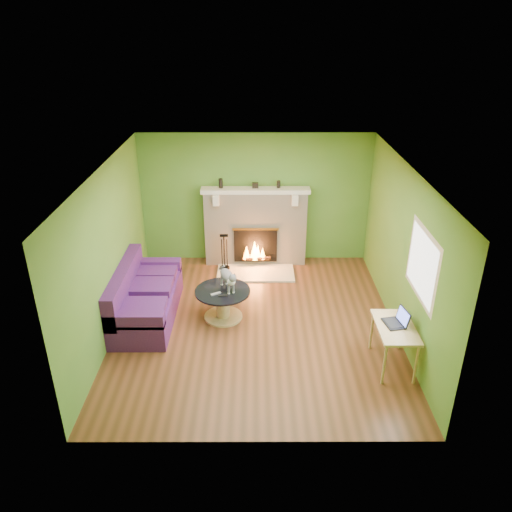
{
  "coord_description": "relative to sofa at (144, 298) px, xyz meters",
  "views": [
    {
      "loc": [
        -0.01,
        -6.87,
        4.57
      ],
      "look_at": [
        0.01,
        0.4,
        1.05
      ],
      "focal_mm": 35.0,
      "sensor_mm": 36.0,
      "label": 1
    }
  ],
  "objects": [
    {
      "name": "wall_front",
      "position": [
        1.86,
        -2.75,
        0.95
      ],
      "size": [
        5.0,
        0.0,
        5.0
      ],
      "primitive_type": "plane",
      "rotation": [
        -1.57,
        0.0,
        0.0
      ],
      "color": "#4B822A",
      "rests_on": "floor"
    },
    {
      "name": "window_frame",
      "position": [
        4.1,
        -1.15,
        1.2
      ],
      "size": [
        0.0,
        1.2,
        1.2
      ],
      "primitive_type": "plane",
      "rotation": [
        1.57,
        0.0,
        -1.57
      ],
      "color": "silver",
      "rests_on": "wall_right"
    },
    {
      "name": "hearth",
      "position": [
        1.86,
        1.55,
        -0.33
      ],
      "size": [
        1.5,
        0.75,
        0.03
      ],
      "primitive_type": "cube",
      "color": "beige",
      "rests_on": "floor"
    },
    {
      "name": "floor",
      "position": [
        1.86,
        -0.25,
        -0.35
      ],
      "size": [
        5.0,
        5.0,
        0.0
      ],
      "primitive_type": "plane",
      "color": "#583319",
      "rests_on": "ground"
    },
    {
      "name": "desk",
      "position": [
        3.81,
        -1.3,
        0.24
      ],
      "size": [
        0.52,
        0.9,
        0.67
      ],
      "color": "#DAB275",
      "rests_on": "floor"
    },
    {
      "name": "coffee_table",
      "position": [
        1.31,
        -0.04,
        -0.05
      ],
      "size": [
        0.91,
        0.91,
        0.52
      ],
      "color": "#DAB275",
      "rests_on": "floor"
    },
    {
      "name": "window_pane",
      "position": [
        4.09,
        -1.15,
        1.2
      ],
      "size": [
        0.0,
        1.06,
        1.06
      ],
      "primitive_type": "plane",
      "rotation": [
        1.57,
        0.0,
        -1.57
      ],
      "color": "white",
      "rests_on": "wall_right"
    },
    {
      "name": "mantel_vase_right",
      "position": [
        2.3,
        2.07,
        1.3
      ],
      "size": [
        0.07,
        0.07,
        0.14
      ],
      "primitive_type": "cylinder",
      "color": "black",
      "rests_on": "mantel"
    },
    {
      "name": "wall_back",
      "position": [
        1.86,
        2.25,
        0.95
      ],
      "size": [
        5.0,
        0.0,
        5.0
      ],
      "primitive_type": "plane",
      "rotation": [
        1.57,
        0.0,
        0.0
      ],
      "color": "#4B822A",
      "rests_on": "floor"
    },
    {
      "name": "sofa",
      "position": [
        0.0,
        0.0,
        0.0
      ],
      "size": [
        0.9,
        1.99,
        0.89
      ],
      "color": "#421758",
      "rests_on": "floor"
    },
    {
      "name": "fire_tools",
      "position": [
        1.25,
        1.7,
        0.06
      ],
      "size": [
        0.2,
        0.2,
        0.74
      ],
      "primitive_type": null,
      "color": "black",
      "rests_on": "hearth"
    },
    {
      "name": "wall_right",
      "position": [
        4.11,
        -0.25,
        0.95
      ],
      "size": [
        0.0,
        5.0,
        5.0
      ],
      "primitive_type": "plane",
      "rotation": [
        1.57,
        0.0,
        -1.57
      ],
      "color": "#4B822A",
      "rests_on": "floor"
    },
    {
      "name": "ceiling",
      "position": [
        1.86,
        -0.25,
        2.25
      ],
      "size": [
        5.0,
        5.0,
        0.0
      ],
      "primitive_type": "plane",
      "rotation": [
        3.14,
        0.0,
        0.0
      ],
      "color": "white",
      "rests_on": "wall_back"
    },
    {
      "name": "cat",
      "position": [
        1.39,
        0.01,
        0.37
      ],
      "size": [
        0.48,
        0.68,
        0.4
      ],
      "primitive_type": null,
      "rotation": [
        0.0,
        0.0,
        0.41
      ],
      "color": "#5D5D62",
      "rests_on": "coffee_table"
    },
    {
      "name": "mantel_box",
      "position": [
        1.85,
        2.07,
        1.28
      ],
      "size": [
        0.12,
        0.08,
        0.1
      ],
      "primitive_type": "cube",
      "color": "black",
      "rests_on": "mantel"
    },
    {
      "name": "remote_black",
      "position": [
        1.33,
        -0.22,
        0.18
      ],
      "size": [
        0.16,
        0.07,
        0.02
      ],
      "primitive_type": "cube",
      "rotation": [
        0.0,
        0.0,
        0.15
      ],
      "color": "black",
      "rests_on": "coffee_table"
    },
    {
      "name": "laptop",
      "position": [
        3.79,
        -1.25,
        0.44
      ],
      "size": [
        0.34,
        0.37,
        0.24
      ],
      "primitive_type": null,
      "rotation": [
        0.0,
        0.0,
        0.2
      ],
      "color": "black",
      "rests_on": "desk"
    },
    {
      "name": "wall_left",
      "position": [
        -0.39,
        -0.25,
        0.95
      ],
      "size": [
        0.0,
        5.0,
        5.0
      ],
      "primitive_type": "plane",
      "rotation": [
        1.57,
        0.0,
        1.57
      ],
      "color": "#4B822A",
      "rests_on": "floor"
    },
    {
      "name": "remote_silver",
      "position": [
        1.21,
        -0.16,
        0.18
      ],
      "size": [
        0.17,
        0.12,
        0.02
      ],
      "primitive_type": "cube",
      "rotation": [
        0.0,
        0.0,
        0.51
      ],
      "color": "#979799",
      "rests_on": "coffee_table"
    },
    {
      "name": "mantel",
      "position": [
        1.86,
        2.04,
        1.19
      ],
      "size": [
        2.1,
        0.28,
        0.08
      ],
      "primitive_type": "cube",
      "color": "silver",
      "rests_on": "fireplace"
    },
    {
      "name": "fireplace",
      "position": [
        1.86,
        2.06,
        0.43
      ],
      "size": [
        2.1,
        0.46,
        1.58
      ],
      "color": "beige",
      "rests_on": "floor"
    },
    {
      "name": "mantel_vase_left",
      "position": [
        1.19,
        2.07,
        1.32
      ],
      "size": [
        0.08,
        0.08,
        0.18
      ],
      "primitive_type": "cylinder",
      "color": "black",
      "rests_on": "mantel"
    }
  ]
}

